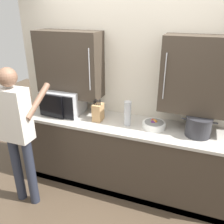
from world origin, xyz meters
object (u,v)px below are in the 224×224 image
at_px(fruit_bowl, 154,124).
at_px(person_figure, 17,128).
at_px(microwave_oven, 62,101).
at_px(stock_pot, 199,126).
at_px(thermos_flask, 127,113).
at_px(knife_block, 98,112).

relative_size(fruit_bowl, person_figure, 0.16).
bearing_deg(microwave_oven, fruit_bowl, -1.06).
distance_m(microwave_oven, fruit_bowl, 1.25).
xyz_separation_m(stock_pot, person_figure, (-1.89, -0.68, -0.03)).
distance_m(thermos_flask, knife_block, 0.39).
relative_size(microwave_oven, thermos_flask, 1.64).
xyz_separation_m(microwave_oven, fruit_bowl, (1.25, -0.02, -0.12)).
bearing_deg(fruit_bowl, stock_pot, -1.63).
bearing_deg(knife_block, stock_pot, 1.11).
relative_size(stock_pot, knife_block, 1.30).
bearing_deg(stock_pot, person_figure, -160.13).
height_order(thermos_flask, fruit_bowl, thermos_flask).
distance_m(fruit_bowl, person_figure, 1.56).
relative_size(microwave_oven, stock_pot, 1.31).
xyz_separation_m(thermos_flask, fruit_bowl, (0.32, 0.04, -0.11)).
distance_m(stock_pot, knife_block, 1.19).
bearing_deg(fruit_bowl, knife_block, -176.97).
xyz_separation_m(fruit_bowl, knife_block, (-0.70, -0.04, 0.07)).
distance_m(knife_block, person_figure, 0.96).
bearing_deg(microwave_oven, knife_block, -6.30).
distance_m(microwave_oven, stock_pot, 1.74).
height_order(fruit_bowl, person_figure, person_figure).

